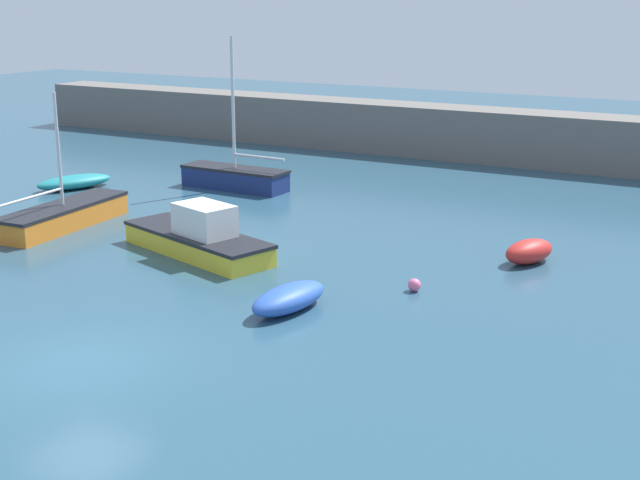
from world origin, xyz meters
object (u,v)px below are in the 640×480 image
Objects in this scene: sailboat_tall_mast at (235,177)px; rowboat_white_midwater at (74,182)px; mooring_buoy_pink at (414,285)px; motorboat_with_cabin at (199,237)px; open_tender_yellow at (289,298)px; dinghy_near_pier at (529,251)px; sailboat_twin_hulled at (63,215)px.

sailboat_tall_mast is 7.12m from rowboat_white_midwater.
mooring_buoy_pink is at bearing -84.33° from rowboat_white_midwater.
open_tender_yellow is at bearing 166.35° from motorboat_with_cabin.
sailboat_tall_mast is 15.27m from dinghy_near_pier.
sailboat_twin_hulled is at bearing 81.75° from open_tender_yellow.
sailboat_tall_mast is 15.38m from mooring_buoy_pink.
open_tender_yellow is 0.80× the size of rowboat_white_midwater.
sailboat_twin_hulled is (-11.82, 3.65, 0.10)m from open_tender_yellow.
sailboat_tall_mast is 1.05× the size of motorboat_with_cabin.
sailboat_twin_hulled is (-1.80, -8.60, -0.08)m from sailboat_tall_mast.
motorboat_with_cabin is 12.31m from rowboat_white_midwater.
rowboat_white_midwater is at bearing 162.98° from mooring_buoy_pink.
sailboat_tall_mast is 2.28× the size of open_tender_yellow.
rowboat_white_midwater is (-4.45, 5.21, -0.16)m from sailboat_twin_hulled.
sailboat_tall_mast is at bearing -15.51° from sailboat_twin_hulled.
dinghy_near_pier is at bearing -80.32° from sailboat_twin_hulled.
motorboat_with_cabin is (6.49, -0.45, 0.13)m from sailboat_twin_hulled.
mooring_buoy_pink is (2.38, 3.15, -0.17)m from open_tender_yellow.
sailboat_tall_mast is at bearing -45.26° from motorboat_with_cabin.
rowboat_white_midwater is at bearing -71.01° from dinghy_near_pier.
motorboat_with_cabin is at bearing 67.90° from open_tender_yellow.
motorboat_with_cabin is (-9.83, -4.32, 0.21)m from dinghy_near_pier.
motorboat_with_cabin is at bearing 179.62° from mooring_buoy_pink.
sailboat_tall_mast is 1.83× the size of rowboat_white_midwater.
sailboat_tall_mast is at bearing -38.78° from rowboat_white_midwater.
sailboat_twin_hulled reaches higher than dinghy_near_pier.
sailboat_tall_mast is 2.99× the size of dinghy_near_pier.
open_tender_yellow is 6.22m from motorboat_with_cabin.
motorboat_with_cabin is at bearing -43.61° from dinghy_near_pier.
motorboat_with_cabin is at bearing -94.65° from rowboat_white_midwater.
mooring_buoy_pink is (-2.12, -4.37, -0.19)m from dinghy_near_pier.
sailboat_twin_hulled is at bearing -116.82° from rowboat_white_midwater.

